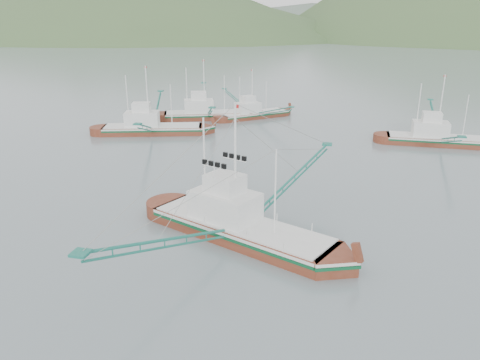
% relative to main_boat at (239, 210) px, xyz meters
% --- Properties ---
extents(ground, '(1200.00, 1200.00, 0.00)m').
position_rel_main_boat_xyz_m(ground, '(-1.35, -0.05, -2.59)').
color(ground, slate).
rests_on(ground, ground).
extents(main_boat, '(17.55, 29.58, 12.59)m').
position_rel_main_boat_xyz_m(main_boat, '(0.00, 0.00, 0.00)').
color(main_boat, '#622614').
rests_on(main_boat, ground).
extents(bg_boat_left, '(16.65, 28.49, 11.80)m').
position_rel_main_boat_xyz_m(bg_boat_left, '(-22.89, 34.16, -0.36)').
color(bg_boat_left, '#622614').
rests_on(bg_boat_left, ground).
extents(bg_boat_far, '(19.78, 20.64, 9.84)m').
position_rel_main_boat_xyz_m(bg_boat_far, '(-9.12, 50.49, -0.47)').
color(bg_boat_far, '#622614').
rests_on(bg_boat_far, ground).
extents(bg_boat_right, '(15.32, 27.70, 11.21)m').
position_rel_main_boat_xyz_m(bg_boat_right, '(21.89, 37.45, -1.05)').
color(bg_boat_right, '#622614').
rests_on(bg_boat_right, ground).
extents(bg_boat_extra, '(16.59, 28.16, 11.80)m').
position_rel_main_boat_xyz_m(bg_boat_extra, '(-17.51, 47.58, -0.27)').
color(bg_boat_extra, '#622614').
rests_on(bg_boat_extra, ground).
extents(headland_left, '(448.00, 308.00, 210.00)m').
position_rel_main_boat_xyz_m(headland_left, '(-181.35, 359.95, -2.59)').
color(headland_left, '#3D5B2F').
rests_on(headland_left, ground).
extents(ridge_distant, '(960.00, 400.00, 240.00)m').
position_rel_main_boat_xyz_m(ridge_distant, '(28.65, 559.95, -2.59)').
color(ridge_distant, slate).
rests_on(ridge_distant, ground).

